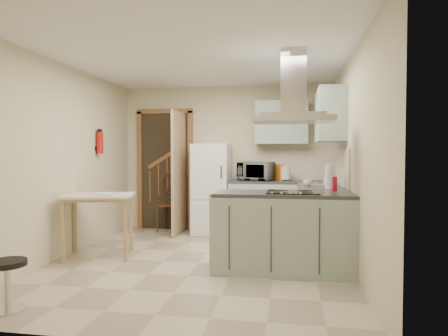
% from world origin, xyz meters
% --- Properties ---
extents(floor, '(4.20, 4.20, 0.00)m').
position_xyz_m(floor, '(0.00, 0.00, 0.00)').
color(floor, '#B8AC8F').
rests_on(floor, ground).
extents(ceiling, '(4.20, 4.20, 0.00)m').
position_xyz_m(ceiling, '(0.00, 0.00, 2.50)').
color(ceiling, silver).
rests_on(ceiling, back_wall).
extents(back_wall, '(3.60, 0.00, 3.60)m').
position_xyz_m(back_wall, '(0.00, 2.10, 1.25)').
color(back_wall, beige).
rests_on(back_wall, floor).
extents(left_wall, '(0.00, 4.20, 4.20)m').
position_xyz_m(left_wall, '(-1.80, 0.00, 1.25)').
color(left_wall, beige).
rests_on(left_wall, floor).
extents(right_wall, '(0.00, 4.20, 4.20)m').
position_xyz_m(right_wall, '(1.80, 0.00, 1.25)').
color(right_wall, beige).
rests_on(right_wall, floor).
extents(doorway, '(1.10, 0.12, 2.10)m').
position_xyz_m(doorway, '(-1.10, 2.07, 1.05)').
color(doorway, brown).
rests_on(doorway, floor).
extents(fridge, '(0.60, 0.60, 1.50)m').
position_xyz_m(fridge, '(-0.20, 1.80, 0.75)').
color(fridge, white).
rests_on(fridge, floor).
extents(counter_back, '(1.08, 0.60, 0.90)m').
position_xyz_m(counter_back, '(0.66, 1.80, 0.45)').
color(counter_back, '#9EB2A0').
rests_on(counter_back, floor).
extents(counter_right, '(0.60, 1.95, 0.90)m').
position_xyz_m(counter_right, '(1.50, 1.12, 0.45)').
color(counter_right, '#9EB2A0').
rests_on(counter_right, floor).
extents(splashback, '(1.68, 0.02, 0.50)m').
position_xyz_m(splashback, '(0.96, 2.09, 1.15)').
color(splashback, beige).
rests_on(splashback, counter_back).
extents(wall_cabinet_back, '(0.85, 0.35, 0.70)m').
position_xyz_m(wall_cabinet_back, '(0.95, 1.93, 1.85)').
color(wall_cabinet_back, '#9EB2A0').
rests_on(wall_cabinet_back, back_wall).
extents(wall_cabinet_right, '(0.35, 0.90, 0.70)m').
position_xyz_m(wall_cabinet_right, '(1.62, 0.85, 1.85)').
color(wall_cabinet_right, '#9EB2A0').
rests_on(wall_cabinet_right, right_wall).
extents(peninsula, '(1.55, 0.65, 0.90)m').
position_xyz_m(peninsula, '(1.02, -0.18, 0.45)').
color(peninsula, '#9EB2A0').
rests_on(peninsula, floor).
extents(hob, '(0.58, 0.50, 0.01)m').
position_xyz_m(hob, '(1.12, -0.18, 0.91)').
color(hob, black).
rests_on(hob, peninsula).
extents(extractor_hood, '(0.90, 0.55, 0.10)m').
position_xyz_m(extractor_hood, '(1.12, -0.18, 1.72)').
color(extractor_hood, silver).
rests_on(extractor_hood, ceiling).
extents(sink, '(0.45, 0.40, 0.01)m').
position_xyz_m(sink, '(1.50, 0.95, 0.91)').
color(sink, silver).
rests_on(sink, counter_right).
extents(fire_extinguisher, '(0.10, 0.10, 0.32)m').
position_xyz_m(fire_extinguisher, '(-1.74, 0.90, 1.50)').
color(fire_extinguisher, '#B2140F').
rests_on(fire_extinguisher, left_wall).
extents(drop_leaf_table, '(1.01, 0.86, 0.81)m').
position_xyz_m(drop_leaf_table, '(-1.35, 0.07, 0.41)').
color(drop_leaf_table, tan).
rests_on(drop_leaf_table, floor).
extents(bentwood_chair, '(0.45, 0.45, 0.93)m').
position_xyz_m(bentwood_chair, '(-0.94, 1.86, 0.47)').
color(bentwood_chair, '#4C2C19').
rests_on(bentwood_chair, floor).
extents(stool, '(0.38, 0.38, 0.43)m').
position_xyz_m(stool, '(-1.28, -1.72, 0.22)').
color(stool, black).
rests_on(stool, floor).
extents(microwave, '(0.63, 0.52, 0.30)m').
position_xyz_m(microwave, '(0.54, 1.84, 1.05)').
color(microwave, black).
rests_on(microwave, counter_back).
extents(kettle, '(0.21, 0.21, 0.24)m').
position_xyz_m(kettle, '(1.02, 1.83, 1.02)').
color(kettle, silver).
rests_on(kettle, counter_back).
extents(cereal_box, '(0.14, 0.19, 0.27)m').
position_xyz_m(cereal_box, '(0.93, 1.87, 1.03)').
color(cereal_box, '#C36C16').
rests_on(cereal_box, counter_back).
extents(soap_bottle, '(0.09, 0.09, 0.17)m').
position_xyz_m(soap_bottle, '(1.62, 1.26, 0.98)').
color(soap_bottle, silver).
rests_on(soap_bottle, counter_right).
extents(paper_towel, '(0.13, 0.13, 0.31)m').
position_xyz_m(paper_towel, '(1.59, 0.39, 1.05)').
color(paper_towel, silver).
rests_on(paper_towel, counter_right).
extents(cup, '(0.14, 0.14, 0.09)m').
position_xyz_m(cup, '(1.32, 0.73, 0.94)').
color(cup, white).
rests_on(cup, counter_right).
extents(red_bottle, '(0.07, 0.07, 0.17)m').
position_xyz_m(red_bottle, '(1.61, 0.06, 0.99)').
color(red_bottle, red).
rests_on(red_bottle, peninsula).
extents(book, '(0.26, 0.30, 0.11)m').
position_xyz_m(book, '(-1.33, 0.01, 0.87)').
color(book, '#98323A').
rests_on(book, drop_leaf_table).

